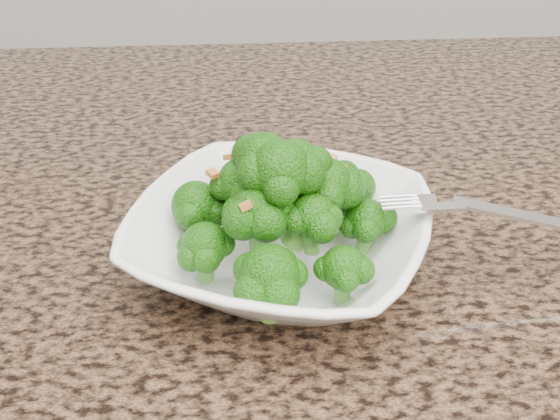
{
  "coord_description": "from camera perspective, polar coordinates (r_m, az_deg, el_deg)",
  "views": [
    {
      "loc": [
        -0.09,
        -0.07,
        1.2
      ],
      "look_at": [
        -0.06,
        0.33,
        0.95
      ],
      "focal_mm": 45.0,
      "sensor_mm": 36.0,
      "label": 1
    }
  ],
  "objects": [
    {
      "name": "granite_counter",
      "position": [
        0.5,
        7.38,
        -7.81
      ],
      "size": [
        1.64,
        1.04,
        0.03
      ],
      "primitive_type": "cube",
      "color": "brown",
      "rests_on": "cabinet"
    },
    {
      "name": "bowl",
      "position": [
        0.49,
        -0.0,
        -2.5
      ],
      "size": [
        0.26,
        0.26,
        0.05
      ],
      "primitive_type": "imported",
      "rotation": [
        0.0,
        0.0,
        -0.38
      ],
      "color": "white",
      "rests_on": "granite_counter"
    },
    {
      "name": "broccoli_pile",
      "position": [
        0.46,
        -0.0,
        3.53
      ],
      "size": [
        0.18,
        0.18,
        0.07
      ],
      "primitive_type": null,
      "color": "#1D630B",
      "rests_on": "bowl"
    },
    {
      "name": "garlic_topping",
      "position": [
        0.44,
        -0.0,
        7.7
      ],
      "size": [
        0.11,
        0.11,
        0.01
      ],
      "primitive_type": null,
      "color": "orange",
      "rests_on": "broccoli_pile"
    },
    {
      "name": "fork",
      "position": [
        0.48,
        14.04,
        0.25
      ],
      "size": [
        0.17,
        0.05,
        0.01
      ],
      "primitive_type": null,
      "rotation": [
        0.0,
        0.0,
        -0.12
      ],
      "color": "silver",
      "rests_on": "bowl"
    }
  ]
}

